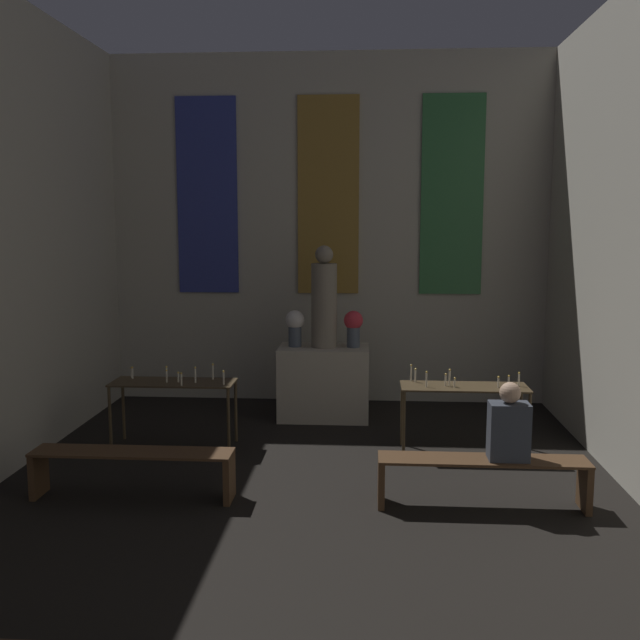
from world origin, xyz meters
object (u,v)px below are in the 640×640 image
statue (324,301)px  candle_rack_left (174,389)px  altar (324,382)px  flower_vase_left (295,325)px  flower_vase_right (353,326)px  pew_back_left (133,464)px  candle_rack_right (464,393)px  pew_back_right (482,472)px  person_seated (509,426)px

statue → candle_rack_left: bearing=-141.3°
altar → flower_vase_left: (-0.39, -0.00, 0.77)m
altar → flower_vase_right: flower_vase_right is taller
pew_back_left → flower_vase_left: bearing=66.9°
flower_vase_right → candle_rack_right: 1.94m
statue → candle_rack_left: statue is taller
altar → flower_vase_left: 0.86m
candle_rack_right → statue: bearing=141.3°
flower_vase_left → candle_rack_left: bearing=-133.8°
pew_back_left → statue: bearing=60.8°
flower_vase_left → candle_rack_right: size_ratio=0.34×
altar → pew_back_right: bearing=-60.8°
altar → person_seated: bearing=-57.6°
pew_back_right → candle_rack_right: bearing=88.9°
altar → flower_vase_left: size_ratio=2.46×
candle_rack_left → candle_rack_right: candle_rack_right is taller
flower_vase_right → candle_rack_left: (-2.06, -1.34, -0.56)m
flower_vase_left → candle_rack_right: 2.52m
altar → pew_back_left: 3.36m
statue → pew_back_right: statue is taller
altar → pew_back_right: altar is taller
flower_vase_left → candle_rack_right: bearing=-33.1°
altar → statue: 1.10m
altar → candle_rack_left: (-1.67, -1.34, 0.20)m
flower_vase_left → candle_rack_left: (-1.28, -1.34, -0.56)m
flower_vase_left → candle_rack_left: size_ratio=0.34×
altar → pew_back_right: (1.64, -2.93, -0.15)m
flower_vase_left → candle_rack_right: flower_vase_left is taller
flower_vase_right → pew_back_right: flower_vase_right is taller
candle_rack_right → pew_back_right: size_ratio=0.75×
statue → person_seated: bearing=-57.6°
candle_rack_right → pew_back_left: 3.69m
statue → candle_rack_right: 2.32m
flower_vase_right → candle_rack_left: 2.52m
altar → statue: statue is taller
candle_rack_left → candle_rack_right: size_ratio=1.00×
statue → pew_back_right: size_ratio=0.70×
statue → candle_rack_left: size_ratio=0.94×
altar → candle_rack_right: candle_rack_right is taller
altar → pew_back_left: (-1.64, -2.93, -0.15)m
candle_rack_left → pew_back_left: (0.03, -1.59, -0.35)m
pew_back_left → pew_back_right: bearing=0.0°
flower_vase_left → flower_vase_right: 0.78m
altar → pew_back_left: bearing=-119.2°
statue → pew_back_left: bearing=-119.2°
candle_rack_left → person_seated: person_seated is taller
flower_vase_right → pew_back_left: size_ratio=0.25×
person_seated → altar: bearing=122.4°
candle_rack_left → pew_back_left: size_ratio=0.75×
candle_rack_right → person_seated: size_ratio=1.99×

